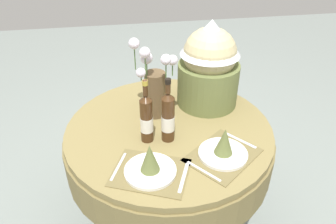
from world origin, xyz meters
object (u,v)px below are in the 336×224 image
at_px(place_setting_left, 150,165).
at_px(wine_bottle_left, 168,117).
at_px(wine_bottle_centre, 147,118).
at_px(dining_table, 169,148).
at_px(place_setting_right, 224,148).
at_px(flower_vase, 154,86).
at_px(gift_tub_back_right, 209,62).

bearing_deg(place_setting_left, wine_bottle_left, 62.77).
height_order(place_setting_left, wine_bottle_centre, wine_bottle_centre).
xyz_separation_m(dining_table, place_setting_right, (0.22, -0.28, 0.20)).
relative_size(place_setting_left, wine_bottle_centre, 1.20).
xyz_separation_m(wine_bottle_left, wine_bottle_centre, (-0.11, 0.01, -0.00)).
distance_m(flower_vase, gift_tub_back_right, 0.35).
bearing_deg(flower_vase, gift_tub_back_right, 14.56).
xyz_separation_m(wine_bottle_left, gift_tub_back_right, (0.29, 0.32, 0.13)).
bearing_deg(place_setting_right, wine_bottle_centre, 151.98).
bearing_deg(wine_bottle_centre, place_setting_right, -28.02).
bearing_deg(place_setting_right, wine_bottle_left, 144.29).
xyz_separation_m(dining_table, place_setting_left, (-0.14, -0.34, 0.20)).
distance_m(wine_bottle_left, gift_tub_back_right, 0.45).
height_order(wine_bottle_left, wine_bottle_centre, wine_bottle_left).
relative_size(place_setting_left, gift_tub_back_right, 0.80).
height_order(place_setting_right, gift_tub_back_right, gift_tub_back_right).
bearing_deg(place_setting_left, gift_tub_back_right, 53.37).
distance_m(place_setting_right, wine_bottle_centre, 0.40).
xyz_separation_m(place_setting_right, wine_bottle_left, (-0.24, 0.17, 0.09)).
relative_size(place_setting_right, wine_bottle_left, 1.22).
height_order(flower_vase, wine_bottle_centre, flower_vase).
relative_size(place_setting_left, wine_bottle_left, 1.18).
bearing_deg(place_setting_left, dining_table, 67.09).
height_order(flower_vase, gift_tub_back_right, gift_tub_back_right).
bearing_deg(wine_bottle_centre, dining_table, 35.58).
xyz_separation_m(dining_table, flower_vase, (-0.06, 0.13, 0.34)).
relative_size(dining_table, place_setting_left, 2.78).
height_order(dining_table, wine_bottle_left, wine_bottle_left).
height_order(place_setting_right, flower_vase, flower_vase).
height_order(dining_table, gift_tub_back_right, gift_tub_back_right).
height_order(place_setting_left, gift_tub_back_right, gift_tub_back_right).
xyz_separation_m(place_setting_left, wine_bottle_centre, (0.01, 0.25, 0.09)).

